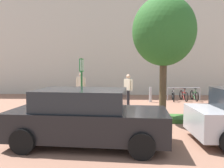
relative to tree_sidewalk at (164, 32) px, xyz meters
The scene contains 11 objects.
ground_plane 4.44m from the tree_sidewalk, 139.02° to the left, with size 60.00×60.00×0.00m, color #936651.
building_facade 9.19m from the tree_sidewalk, 102.98° to the left, with size 28.00×1.20×10.00m, color beige.
planter_strip 3.66m from the tree_sidewalk, behind, with size 7.00×1.10×0.16m, color #336028.
tree_sidewalk is the anchor object (origin of this frame).
parking_sign_post 3.78m from the tree_sidewalk, behind, with size 0.11×0.36×2.49m.
bike_at_sign 4.55m from the tree_sidewalk, behind, with size 1.62×0.60×0.86m.
bike_rack_cluster 6.66m from the tree_sidewalk, 68.17° to the left, with size 2.10×1.72×0.83m.
bollard_steel 5.66m from the tree_sidewalk, 89.78° to the left, with size 0.16×0.16×0.90m, color #ADADB2.
person_shirt_blue 4.45m from the tree_sidewalk, 111.53° to the left, with size 0.48×0.44×1.72m.
person_shirt_white 7.60m from the tree_sidewalk, 127.90° to the left, with size 0.61×0.36×1.72m.
car_black_suv 4.88m from the tree_sidewalk, 129.89° to the right, with size 4.40×2.24×1.54m.
Camera 1 is at (0.53, -11.19, 2.18)m, focal length 37.52 mm.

